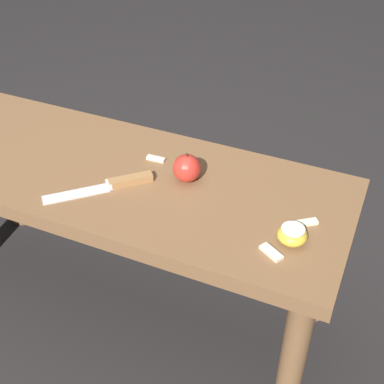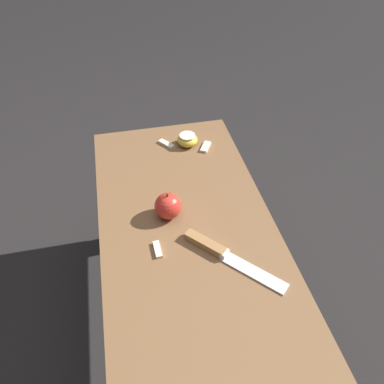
% 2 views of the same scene
% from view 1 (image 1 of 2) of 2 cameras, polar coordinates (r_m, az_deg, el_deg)
% --- Properties ---
extents(ground_plane, '(8.00, 8.00, 0.00)m').
position_cam_1_polar(ground_plane, '(1.67, -6.55, -11.06)').
color(ground_plane, black).
extents(wooden_bench, '(1.17, 0.44, 0.47)m').
position_cam_1_polar(wooden_bench, '(1.39, -7.71, -0.37)').
color(wooden_bench, brown).
rests_on(wooden_bench, ground_plane).
extents(knife, '(0.21, 0.20, 0.02)m').
position_cam_1_polar(knife, '(1.29, -8.21, 0.84)').
color(knife, silver).
rests_on(knife, wooden_bench).
extents(apple_whole, '(0.07, 0.07, 0.08)m').
position_cam_1_polar(apple_whole, '(1.29, -0.56, 2.56)').
color(apple_whole, red).
rests_on(apple_whole, wooden_bench).
extents(apple_cut, '(0.06, 0.06, 0.04)m').
position_cam_1_polar(apple_cut, '(1.15, 10.65, -4.51)').
color(apple_cut, gold).
rests_on(apple_cut, wooden_bench).
extents(apple_slice_near_knife, '(0.06, 0.05, 0.01)m').
position_cam_1_polar(apple_slice_near_knife, '(1.12, 8.45, -6.39)').
color(apple_slice_near_knife, beige).
rests_on(apple_slice_near_knife, wooden_bench).
extents(apple_slice_center, '(0.06, 0.05, 0.01)m').
position_cam_1_polar(apple_slice_center, '(1.20, 11.97, -3.23)').
color(apple_slice_center, beige).
rests_on(apple_slice_center, wooden_bench).
extents(apple_slice_near_bowl, '(0.05, 0.02, 0.01)m').
position_cam_1_polar(apple_slice_near_bowl, '(1.38, -3.88, 3.56)').
color(apple_slice_near_bowl, beige).
rests_on(apple_slice_near_bowl, wooden_bench).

